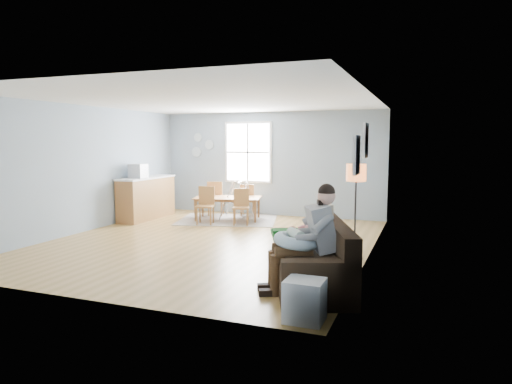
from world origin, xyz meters
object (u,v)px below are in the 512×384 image
at_px(storage_cube, 304,300).
at_px(chair_se, 241,205).
at_px(chair_ne, 248,198).
at_px(baby_swing, 240,202).
at_px(dining_table, 228,209).
at_px(counter, 147,198).
at_px(monitor, 138,171).
at_px(sofa, 315,263).
at_px(floor_lamp, 356,181).
at_px(father, 308,235).
at_px(chair_sw, 206,203).
at_px(chair_nw, 215,196).
at_px(toddler, 308,230).

bearing_deg(storage_cube, chair_se, 119.21).
distance_m(chair_ne, baby_swing, 0.34).
height_order(dining_table, chair_ne, chair_ne).
xyz_separation_m(chair_se, chair_ne, (-0.29, 1.13, 0.00)).
bearing_deg(counter, monitor, -87.34).
bearing_deg(counter, storage_cube, -43.00).
xyz_separation_m(sofa, counter, (-5.21, 3.74, 0.23)).
relative_size(floor_lamp, storage_cube, 3.41).
xyz_separation_m(father, storage_cube, (0.20, -0.96, -0.52)).
bearing_deg(monitor, dining_table, 24.00).
relative_size(dining_table, chair_sw, 1.82).
bearing_deg(chair_ne, baby_swing, -103.75).
relative_size(father, chair_ne, 1.66).
bearing_deg(sofa, chair_nw, 128.64).
bearing_deg(baby_swing, chair_sw, -113.61).
xyz_separation_m(father, monitor, (-5.17, 3.71, 0.48)).
xyz_separation_m(sofa, dining_table, (-3.21, 4.26, -0.02)).
bearing_deg(father, sofa, 87.07).
bearing_deg(dining_table, sofa, -66.93).
xyz_separation_m(father, dining_table, (-3.20, 4.59, -0.46)).
xyz_separation_m(sofa, monitor, (-5.19, 3.38, 0.92)).
distance_m(sofa, chair_sw, 5.00).
bearing_deg(toddler, floor_lamp, 72.74).
xyz_separation_m(chair_nw, chair_ne, (0.81, 0.22, -0.04)).
xyz_separation_m(father, chair_ne, (-2.94, 5.26, -0.27)).
xyz_separation_m(chair_sw, baby_swing, (0.44, 1.01, -0.08)).
relative_size(father, chair_nw, 1.54).
distance_m(father, storage_cube, 1.11).
distance_m(counter, monitor, 0.78).
bearing_deg(chair_ne, chair_se, -75.51).
xyz_separation_m(storage_cube, monitor, (-5.37, 4.67, 1.00)).
distance_m(chair_se, chair_ne, 1.17).
bearing_deg(sofa, father, -92.93).
bearing_deg(floor_lamp, monitor, 161.78).
height_order(floor_lamp, dining_table, floor_lamp).
relative_size(chair_sw, monitor, 2.43).
bearing_deg(chair_ne, dining_table, -111.14).
xyz_separation_m(counter, baby_swing, (2.17, 0.86, -0.12)).
distance_m(sofa, father, 0.55).
height_order(monitor, baby_swing, monitor).
distance_m(storage_cube, chair_nw, 7.19).
distance_m(chair_se, counter, 2.55).
height_order(chair_se, chair_nw, chair_nw).
height_order(sofa, chair_sw, chair_sw).
xyz_separation_m(dining_table, counter, (-1.99, -0.52, 0.25)).
bearing_deg(dining_table, toddler, -67.13).
relative_size(storage_cube, chair_sw, 0.52).
bearing_deg(chair_nw, floor_lamp, -37.70).
height_order(storage_cube, chair_sw, chair_sw).
bearing_deg(father, baby_swing, 121.47).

